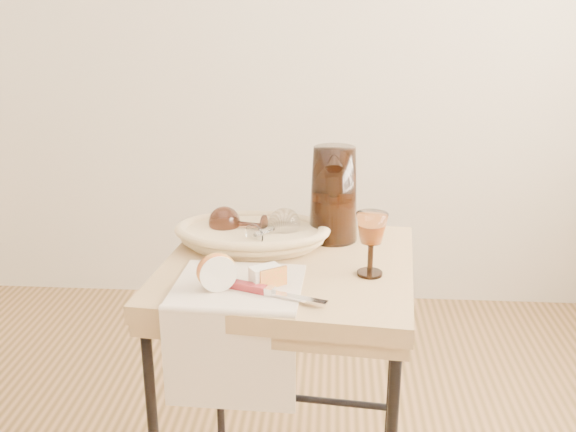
# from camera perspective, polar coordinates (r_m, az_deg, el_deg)

# --- Properties ---
(side_table) EXTENTS (0.64, 0.64, 0.74)m
(side_table) POSITION_cam_1_polar(r_m,az_deg,el_deg) (1.71, 0.05, -15.47)
(side_table) COLOR brown
(side_table) RESTS_ON floor
(tea_towel) EXTENTS (0.28, 0.26, 0.01)m
(tea_towel) POSITION_cam_1_polar(r_m,az_deg,el_deg) (1.41, -4.41, -6.16)
(tea_towel) COLOR beige
(tea_towel) RESTS_ON side_table
(bread_basket) EXTENTS (0.35, 0.24, 0.05)m
(bread_basket) POSITION_cam_1_polar(r_m,az_deg,el_deg) (1.62, -3.15, -1.78)
(bread_basket) COLOR #A2804E
(bread_basket) RESTS_ON side_table
(goblet_lying_a) EXTENTS (0.15, 0.11, 0.08)m
(goblet_lying_a) POSITION_cam_1_polar(r_m,az_deg,el_deg) (1.63, -4.16, -0.67)
(goblet_lying_a) COLOR #49271C
(goblet_lying_a) RESTS_ON bread_basket
(goblet_lying_b) EXTENTS (0.15, 0.16, 0.08)m
(goblet_lying_b) POSITION_cam_1_polar(r_m,az_deg,el_deg) (1.59, -1.44, -1.12)
(goblet_lying_b) COLOR white
(goblet_lying_b) RESTS_ON bread_basket
(pitcher) EXTENTS (0.17, 0.25, 0.28)m
(pitcher) POSITION_cam_1_polar(r_m,az_deg,el_deg) (1.64, 4.04, 1.95)
(pitcher) COLOR black
(pitcher) RESTS_ON side_table
(wine_goblet) EXTENTS (0.07, 0.07, 0.15)m
(wine_goblet) POSITION_cam_1_polar(r_m,az_deg,el_deg) (1.45, 7.33, -2.48)
(wine_goblet) COLOR white
(wine_goblet) RESTS_ON side_table
(apple_half) EXTENTS (0.10, 0.08, 0.08)m
(apple_half) POSITION_cam_1_polar(r_m,az_deg,el_deg) (1.38, -6.36, -4.80)
(apple_half) COLOR red
(apple_half) RESTS_ON tea_towel
(apple_wedge) EXTENTS (0.07, 0.06, 0.04)m
(apple_wedge) POSITION_cam_1_polar(r_m,az_deg,el_deg) (1.39, -2.02, -5.29)
(apple_wedge) COLOR white
(apple_wedge) RESTS_ON tea_towel
(table_knife) EXTENTS (0.21, 0.10, 0.02)m
(table_knife) POSITION_cam_1_polar(r_m,az_deg,el_deg) (1.35, -1.33, -6.67)
(table_knife) COLOR silver
(table_knife) RESTS_ON tea_towel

